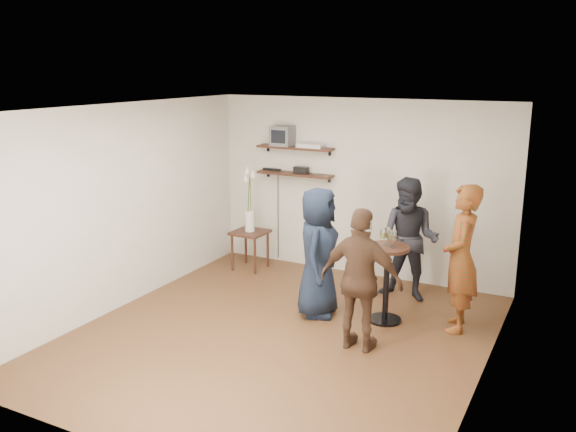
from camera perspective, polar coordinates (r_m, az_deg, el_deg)
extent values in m
cube|color=#412414|center=(7.20, -0.80, -11.28)|extent=(4.50, 5.00, 0.04)
cube|color=white|center=(6.53, -0.88, 10.19)|extent=(4.50, 5.00, 0.04)
cube|color=beige|center=(8.99, 6.78, 2.61)|extent=(4.50, 0.04, 2.60)
cube|color=beige|center=(4.78, -15.39, -7.96)|extent=(4.50, 0.04, 2.60)
cube|color=beige|center=(8.04, -15.26, 0.88)|extent=(0.04, 5.00, 2.60)
cube|color=beige|center=(6.05, 18.51, -3.57)|extent=(0.04, 5.00, 2.60)
cube|color=black|center=(9.16, 0.66, 6.41)|extent=(1.20, 0.25, 0.04)
cube|color=black|center=(9.22, 0.65, 3.95)|extent=(1.20, 0.25, 0.04)
cube|color=#59595B|center=(9.23, -0.48, 7.52)|extent=(0.32, 0.30, 0.30)
cube|color=silver|center=(9.04, 2.20, 6.61)|extent=(0.40, 0.24, 0.06)
cube|color=black|center=(9.17, 1.23, 4.31)|extent=(0.22, 0.10, 0.10)
cube|color=black|center=(9.46, -1.53, 4.39)|extent=(0.30, 0.05, 0.03)
cube|color=black|center=(9.28, -3.58, -1.54)|extent=(0.51, 0.51, 0.04)
cylinder|color=black|center=(9.31, -5.24, -3.44)|extent=(0.04, 0.04, 0.56)
cylinder|color=black|center=(9.11, -3.12, -3.80)|extent=(0.04, 0.04, 0.56)
cylinder|color=black|center=(9.63, -3.97, -2.83)|extent=(0.04, 0.04, 0.56)
cylinder|color=black|center=(9.44, -1.90, -3.15)|extent=(0.04, 0.04, 0.56)
cylinder|color=silver|center=(9.24, -3.60, -0.48)|extent=(0.15, 0.15, 0.31)
cylinder|color=#37671D|center=(9.18, -3.74, 1.47)|extent=(0.01, 0.07, 0.58)
cone|color=white|center=(9.13, -3.99, 3.65)|extent=(0.07, 0.09, 0.13)
cylinder|color=#37671D|center=(9.16, -3.52, 1.65)|extent=(0.04, 0.06, 0.64)
cone|color=white|center=(9.09, -3.33, 4.02)|extent=(0.11, 0.13, 0.13)
cylinder|color=#37671D|center=(9.14, -3.69, 1.83)|extent=(0.10, 0.09, 0.70)
cone|color=white|center=(9.04, -3.82, 4.36)|extent=(0.13, 0.13, 0.14)
cylinder|color=black|center=(7.35, 9.31, -2.95)|extent=(0.52, 0.52, 0.04)
cylinder|color=black|center=(7.50, 9.17, -6.33)|extent=(0.07, 0.07, 0.88)
cylinder|color=black|center=(7.67, 9.04, -9.54)|extent=(0.40, 0.40, 0.03)
cylinder|color=silver|center=(7.34, 8.79, -2.78)|extent=(0.06, 0.06, 0.00)
cylinder|color=silver|center=(7.32, 8.80, -2.42)|extent=(0.01, 0.01, 0.09)
cylinder|color=silver|center=(7.30, 8.83, -1.65)|extent=(0.07, 0.07, 0.11)
cylinder|color=#D8C359|center=(7.30, 8.82, -1.83)|extent=(0.06, 0.06, 0.06)
cylinder|color=silver|center=(7.29, 9.81, -2.92)|extent=(0.06, 0.06, 0.00)
cylinder|color=silver|center=(7.28, 9.83, -2.58)|extent=(0.01, 0.01, 0.09)
cylinder|color=silver|center=(7.25, 9.86, -1.83)|extent=(0.07, 0.07, 0.11)
cylinder|color=#D8C359|center=(7.26, 9.85, -2.00)|extent=(0.06, 0.06, 0.06)
cylinder|color=silver|center=(7.41, 9.21, -2.64)|extent=(0.06, 0.06, 0.00)
cylinder|color=silver|center=(7.39, 9.22, -2.27)|extent=(0.01, 0.01, 0.09)
cylinder|color=silver|center=(7.37, 9.25, -1.49)|extent=(0.07, 0.07, 0.11)
cylinder|color=#D8C359|center=(7.37, 9.25, -1.67)|extent=(0.06, 0.06, 0.06)
cylinder|color=silver|center=(7.35, 9.52, -2.77)|extent=(0.06, 0.06, 0.00)
cylinder|color=silver|center=(7.34, 9.53, -2.44)|extent=(0.01, 0.01, 0.08)
cylinder|color=silver|center=(7.32, 9.56, -1.74)|extent=(0.06, 0.06, 0.10)
cylinder|color=#D8C359|center=(7.32, 9.56, -1.90)|extent=(0.06, 0.06, 0.06)
imported|color=red|center=(7.34, 15.88, -3.84)|extent=(0.54, 0.71, 1.75)
imported|color=black|center=(8.16, 11.31, -2.19)|extent=(0.82, 0.64, 1.64)
imported|color=black|center=(7.51, 2.83, -3.41)|extent=(0.67, 0.88, 1.62)
imported|color=#442C1D|center=(6.64, 6.86, -5.99)|extent=(0.94, 0.40, 1.59)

